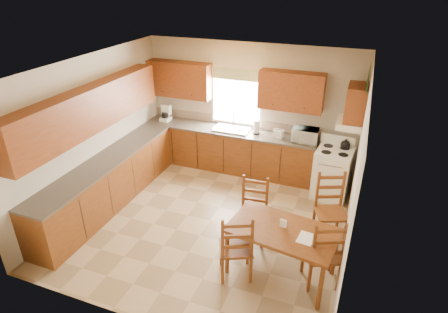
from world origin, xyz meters
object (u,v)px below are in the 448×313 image
(stove, at_px, (332,174))
(chair_far_left, at_px, (253,212))
(dining_table, at_px, (281,252))
(microwave, at_px, (305,135))
(chair_near_right, at_px, (323,250))
(chair_near_left, at_px, (236,244))
(chair_far_right, at_px, (332,209))

(stove, distance_m, chair_far_left, 2.08)
(dining_table, bearing_deg, chair_far_left, 143.50)
(microwave, xyz_separation_m, chair_near_right, (0.75, -2.66, -0.51))
(chair_near_left, distance_m, chair_far_right, 1.74)
(stove, bearing_deg, dining_table, -94.43)
(stove, height_order, chair_far_right, chair_far_right)
(chair_near_left, height_order, chair_far_right, chair_far_right)
(chair_far_right, bearing_deg, microwave, 91.99)
(chair_far_left, bearing_deg, microwave, 72.42)
(chair_near_right, distance_m, chair_far_right, 1.02)
(chair_near_right, bearing_deg, chair_near_left, -9.54)
(stove, distance_m, chair_near_right, 2.36)
(stove, height_order, chair_near_right, chair_near_right)
(chair_near_left, xyz_separation_m, chair_near_right, (1.15, 0.29, 0.02))
(microwave, xyz_separation_m, dining_table, (0.19, -2.71, -0.67))
(chair_far_left, relative_size, chair_far_right, 0.94)
(microwave, bearing_deg, chair_far_right, -66.64)
(stove, height_order, chair_near_left, chair_near_left)
(dining_table, xyz_separation_m, chair_near_right, (0.56, 0.05, 0.16))
(chair_near_right, bearing_deg, microwave, -97.92)
(stove, height_order, dining_table, stove)
(stove, xyz_separation_m, microwave, (-0.62, 0.30, 0.58))
(chair_near_left, bearing_deg, stove, -135.56)
(microwave, bearing_deg, chair_far_left, -102.38)
(stove, bearing_deg, microwave, 159.57)
(microwave, distance_m, chair_near_right, 2.81)
(stove, bearing_deg, chair_far_right, -78.90)
(dining_table, distance_m, chair_far_left, 0.87)
(stove, distance_m, chair_near_left, 2.84)
(dining_table, xyz_separation_m, chair_far_right, (0.56, 1.07, 0.16))
(chair_near_left, bearing_deg, chair_far_right, -155.79)
(chair_far_left, height_order, chair_far_right, chair_far_right)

